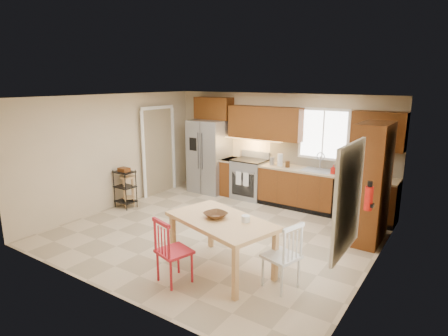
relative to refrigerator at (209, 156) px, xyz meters
name	(u,v)px	position (x,y,z in m)	size (l,w,h in m)	color
floor	(216,232)	(1.70, -2.12, -0.91)	(5.50, 5.50, 0.00)	tan
ceiling	(216,97)	(1.70, -2.12, 1.59)	(5.50, 5.00, 0.02)	silver
wall_back	(277,147)	(1.70, 0.38, 0.34)	(5.50, 0.02, 2.50)	#CCB793
wall_front	(103,205)	(1.70, -4.62, 0.34)	(5.50, 0.02, 2.50)	#CCB793
wall_left	(114,152)	(-1.05, -2.12, 0.34)	(0.02, 5.00, 2.50)	#CCB793
wall_right	(376,192)	(4.45, -2.12, 0.34)	(0.02, 5.00, 2.50)	#CCB793
refrigerator	(209,156)	(0.00, 0.00, 0.00)	(0.92, 0.75, 1.82)	gray
range_stove	(250,179)	(1.15, 0.06, -0.45)	(0.76, 0.63, 0.92)	gray
base_cabinet_narrow	(231,176)	(0.60, 0.08, -0.46)	(0.30, 0.60, 0.90)	#5C3311
base_cabinet_run	(324,192)	(2.99, 0.08, -0.46)	(2.92, 0.60, 0.90)	#5C3311
dishwasher	(347,200)	(3.55, -0.22, -0.46)	(0.60, 0.02, 0.78)	black
backsplash	(331,157)	(2.99, 0.36, 0.27)	(2.92, 0.03, 0.55)	beige
upper_over_fridge	(214,108)	(0.00, 0.20, 1.19)	(1.00, 0.35, 0.55)	#623610
upper_left_block	(265,123)	(1.45, 0.20, 0.92)	(1.80, 0.35, 0.75)	#623610
upper_right_block	(379,131)	(3.95, 0.20, 0.92)	(1.00, 0.35, 0.75)	#623610
window_back	(324,134)	(2.80, 0.35, 0.74)	(1.12, 0.04, 1.12)	white
sink	(317,172)	(2.80, 0.08, -0.05)	(0.62, 0.46, 0.16)	gray
undercab_glow	(253,139)	(1.15, 0.17, 0.52)	(1.60, 0.30, 0.01)	#FFBF66
soap_bottle	(333,169)	(3.18, -0.02, 0.09)	(0.09, 0.09, 0.19)	#B9140C
paper_towel	(280,160)	(1.95, 0.03, 0.13)	(0.12, 0.12, 0.28)	silver
canister_steel	(272,161)	(1.75, 0.03, 0.08)	(0.11, 0.11, 0.18)	gray
canister_wood	(288,164)	(2.15, 0.00, 0.06)	(0.10, 0.10, 0.14)	#4A2F13
pantry	(371,184)	(4.13, -0.93, 0.14)	(0.50, 0.95, 2.10)	#5C3311
fire_extinguisher	(369,198)	(4.33, -1.98, 0.19)	(0.12, 0.12, 0.36)	#B9140C
window_right	(348,199)	(4.38, -3.27, 0.54)	(0.04, 1.02, 1.32)	white
doorway	(158,152)	(-0.97, -0.82, 0.14)	(0.04, 0.95, 2.10)	#8C7A59
dining_table	(221,245)	(2.58, -3.24, -0.51)	(1.62, 0.91, 0.79)	tan
chair_red	(174,250)	(2.23, -3.89, -0.43)	(0.45, 0.45, 0.95)	#B01B26
chair_white	(281,255)	(3.53, -3.19, -0.43)	(0.45, 0.45, 0.95)	silver
table_bowl	(216,218)	(2.48, -3.24, -0.11)	(0.33, 0.33, 0.08)	#4A2F13
table_jar	(246,220)	(2.93, -3.14, -0.08)	(0.12, 0.12, 0.14)	silver
bar_stool	(129,191)	(-0.80, -2.00, -0.56)	(0.34, 0.34, 0.71)	tan
utility_cart	(125,189)	(-0.80, -2.09, -0.48)	(0.43, 0.34, 0.86)	black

